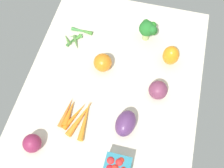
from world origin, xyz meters
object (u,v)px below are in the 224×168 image
(bell_pepper_orange, at_px, (171,55))
(carrot_bunch, at_px, (77,116))
(okra_pile, at_px, (77,36))
(broccoli_head, at_px, (148,29))
(red_onion_near_basket, at_px, (32,143))
(eggplant, at_px, (126,123))
(red_onion_center, at_px, (158,90))
(heirloom_tomato_orange, at_px, (103,63))

(bell_pepper_orange, xyz_separation_m, carrot_bunch, (0.37, -0.33, -0.04))
(okra_pile, relative_size, broccoli_head, 1.23)
(red_onion_near_basket, xyz_separation_m, carrot_bunch, (-0.16, 0.13, -0.02))
(carrot_bunch, bearing_deg, eggplant, 91.91)
(bell_pepper_orange, bearing_deg, red_onion_center, -8.18)
(okra_pile, height_order, eggplant, eggplant)
(eggplant, distance_m, red_onion_center, 0.20)
(bell_pepper_orange, relative_size, okra_pile, 0.74)
(heirloom_tomato_orange, xyz_separation_m, eggplant, (0.26, 0.16, -0.00))
(bell_pepper_orange, bearing_deg, okra_pile, -94.27)
(okra_pile, xyz_separation_m, red_onion_near_basket, (0.56, -0.01, 0.03))
(red_onion_center, xyz_separation_m, carrot_bunch, (0.18, -0.30, -0.03))
(bell_pepper_orange, height_order, broccoli_head, broccoli_head)
(okra_pile, xyz_separation_m, red_onion_center, (0.22, 0.43, 0.03))
(carrot_bunch, bearing_deg, red_onion_near_basket, -38.82)
(red_onion_near_basket, bearing_deg, carrot_bunch, 141.18)
(eggplant, height_order, red_onion_near_basket, eggplant)
(bell_pepper_orange, xyz_separation_m, broccoli_head, (-0.11, -0.12, 0.02))
(red_onion_center, relative_size, carrot_bunch, 0.45)
(okra_pile, xyz_separation_m, broccoli_head, (-0.08, 0.33, 0.06))
(okra_pile, height_order, carrot_bunch, carrot_bunch)
(broccoli_head, relative_size, carrot_bunch, 0.60)
(heirloom_tomato_orange, height_order, eggplant, heirloom_tomato_orange)
(eggplant, bearing_deg, carrot_bunch, -79.31)
(carrot_bunch, bearing_deg, heirloom_tomato_orange, 170.62)
(broccoli_head, bearing_deg, okra_pile, -77.02)
(okra_pile, relative_size, red_onion_near_basket, 1.82)
(carrot_bunch, bearing_deg, red_onion_center, 121.24)
(eggplant, relative_size, broccoli_head, 1.03)
(okra_pile, xyz_separation_m, eggplant, (0.39, 0.33, 0.03))
(heirloom_tomato_orange, xyz_separation_m, red_onion_center, (0.08, 0.26, -0.00))
(heirloom_tomato_orange, distance_m, red_onion_near_basket, 0.45)
(red_onion_near_basket, distance_m, red_onion_center, 0.55)
(okra_pile, distance_m, broccoli_head, 0.34)
(bell_pepper_orange, distance_m, carrot_bunch, 0.50)
(bell_pepper_orange, distance_m, broccoli_head, 0.17)
(heirloom_tomato_orange, distance_m, carrot_bunch, 0.27)
(red_onion_near_basket, height_order, red_onion_center, red_onion_center)
(okra_pile, bearing_deg, bell_pepper_orange, 85.73)
(broccoli_head, distance_m, red_onion_near_basket, 0.72)
(heirloom_tomato_orange, distance_m, red_onion_center, 0.27)
(eggplant, bearing_deg, broccoli_head, -171.45)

